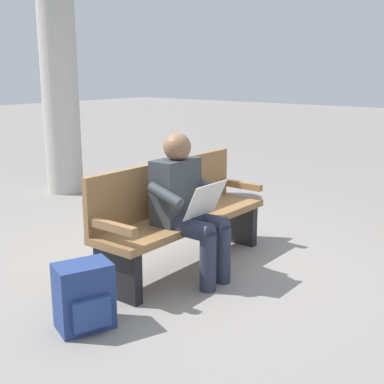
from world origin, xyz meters
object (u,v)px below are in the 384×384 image
at_px(backpack, 84,297).
at_px(person_seated, 187,203).
at_px(bench_near, 179,214).
at_px(support_pillar, 59,72).

bearing_deg(backpack, person_seated, -179.19).
height_order(bench_near, support_pillar, support_pillar).
bearing_deg(backpack, bench_near, -168.55).
distance_m(backpack, support_pillar, 4.26).
relative_size(person_seated, support_pillar, 0.36).
height_order(bench_near, person_seated, person_seated).
height_order(backpack, support_pillar, support_pillar).
xyz_separation_m(backpack, support_pillar, (-2.34, -3.27, 1.42)).
bearing_deg(bench_near, person_seated, 51.88).
height_order(person_seated, backpack, person_seated).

